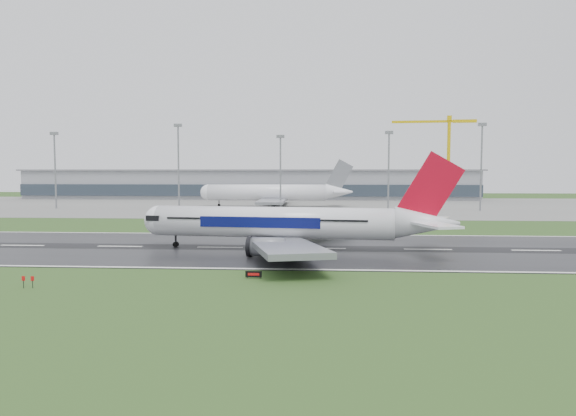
{
  "coord_description": "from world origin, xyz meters",
  "views": [
    {
      "loc": [
        39.97,
        -99.73,
        14.96
      ],
      "look_at": [
        32.52,
        12.0,
        7.0
      ],
      "focal_mm": 32.52,
      "sensor_mm": 36.0,
      "label": 1
    }
  ],
  "objects": [
    {
      "name": "floodmast_2",
      "position": [
        -16.02,
        100.0,
        16.0
      ],
      "size": [
        0.64,
        0.64,
        32.01
      ],
      "primitive_type": "cylinder",
      "color": "gray",
      "rests_on": "ground"
    },
    {
      "name": "floodmast_5",
      "position": [
        99.14,
        100.0,
        15.83
      ],
      "size": [
        0.64,
        0.64,
        31.66
      ],
      "primitive_type": "cylinder",
      "color": "gray",
      "rests_on": "ground"
    },
    {
      "name": "floodmast_3",
      "position": [
        23.76,
        100.0,
        13.76
      ],
      "size": [
        0.64,
        0.64,
        27.53
      ],
      "primitive_type": "cylinder",
      "color": "gray",
      "rests_on": "ground"
    },
    {
      "name": "floodmast_4",
      "position": [
        64.85,
        100.0,
        14.42
      ],
      "size": [
        0.64,
        0.64,
        28.84
      ],
      "primitive_type": "cylinder",
      "color": "gray",
      "rests_on": "ground"
    },
    {
      "name": "parked_airliner",
      "position": [
        19.38,
        116.91,
        9.59
      ],
      "size": [
        66.05,
        61.67,
        19.01
      ],
      "primitive_type": null,
      "rotation": [
        0.0,
        0.0,
        0.02
      ],
      "color": "white",
      "rests_on": "apron"
    },
    {
      "name": "runway_sign",
      "position": [
        30.4,
        -28.36,
        0.52
      ],
      "size": [
        2.31,
        0.7,
        1.04
      ],
      "primitive_type": null,
      "rotation": [
        0.0,
        0.0,
        -0.19
      ],
      "color": "black",
      "rests_on": "ground"
    },
    {
      "name": "ground",
      "position": [
        0.0,
        0.0,
        0.0
      ],
      "size": [
        520.0,
        520.0,
        0.0
      ],
      "primitive_type": "plane",
      "color": "#254519",
      "rests_on": "ground"
    },
    {
      "name": "apron",
      "position": [
        0.0,
        125.0,
        0.04
      ],
      "size": [
        400.0,
        130.0,
        0.08
      ],
      "primitive_type": "cube",
      "color": "slate",
      "rests_on": "ground"
    },
    {
      "name": "terminal",
      "position": [
        0.0,
        185.0,
        7.5
      ],
      "size": [
        240.0,
        36.0,
        15.0
      ],
      "primitive_type": "cube",
      "color": "gray",
      "rests_on": "ground"
    },
    {
      "name": "runway",
      "position": [
        0.0,
        0.0,
        0.05
      ],
      "size": [
        400.0,
        45.0,
        0.1
      ],
      "primitive_type": "cube",
      "color": "black",
      "rests_on": "ground"
    },
    {
      "name": "tower_crane",
      "position": [
        110.62,
        200.0,
        22.86
      ],
      "size": [
        46.5,
        6.07,
        45.72
      ],
      "primitive_type": null,
      "rotation": [
        0.0,
        0.0,
        -0.08
      ],
      "color": "#D9B308",
      "rests_on": "ground"
    },
    {
      "name": "main_airliner",
      "position": [
        34.74,
        -2.71,
        8.88
      ],
      "size": [
        65.24,
        62.73,
        17.56
      ],
      "primitive_type": null,
      "rotation": [
        0.0,
        0.0,
        -0.11
      ],
      "color": "white",
      "rests_on": "runway"
    },
    {
      "name": "floodmast_1",
      "position": [
        -65.61,
        100.0,
        14.55
      ],
      "size": [
        0.64,
        0.64,
        29.11
      ],
      "primitive_type": "cylinder",
      "color": "gray",
      "rests_on": "ground"
    }
  ]
}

